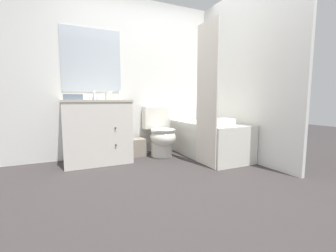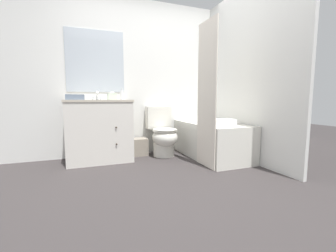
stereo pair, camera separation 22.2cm
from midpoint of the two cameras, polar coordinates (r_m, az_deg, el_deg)
name	(u,v)px [view 2 (the right image)]	position (r m, az deg, el deg)	size (l,w,h in m)	color
ground_plane	(182,181)	(2.56, 6.07, -13.84)	(14.00, 14.00, 0.00)	#383333
wall_back	(144,78)	(3.84, -4.51, 11.98)	(8.00, 0.06, 2.50)	silver
wall_right	(236,77)	(3.74, 18.49, 11.78)	(0.05, 2.51, 2.50)	silver
vanity_cabinet	(99,130)	(3.39, -15.29, -0.95)	(0.92, 0.61, 0.90)	silver
sink_faucet	(97,97)	(3.57, -15.87, 6.99)	(0.14, 0.12, 0.12)	silver
toilet	(163,134)	(3.58, 0.49, -2.17)	(0.41, 0.64, 0.78)	silver
bathtub	(211,140)	(3.61, 12.63, -3.42)	(0.68, 1.37, 0.54)	silver
shower_curtain	(207,95)	(3.01, 11.90, 7.61)	(0.01, 0.46, 1.89)	silver
wastebasket	(139,147)	(3.66, -5.76, -5.30)	(0.27, 0.23, 0.28)	gray
tissue_box	(112,96)	(3.35, -12.13, 7.34)	(0.13, 0.11, 0.12)	silver
soap_dispenser	(122,95)	(3.49, -9.80, 7.84)	(0.05, 0.05, 0.17)	silver
hand_towel_folded	(75,97)	(3.20, -20.71, 6.89)	(0.23, 0.17, 0.07)	slate
bath_towel_folded	(222,123)	(3.16, 15.47, 0.84)	(0.33, 0.23, 0.10)	white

